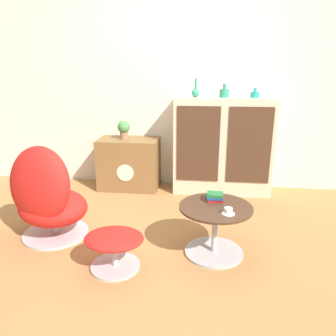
# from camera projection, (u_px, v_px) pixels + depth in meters

# --- Properties ---
(ground_plane) EXTENTS (12.00, 12.00, 0.00)m
(ground_plane) POSITION_uv_depth(u_px,v_px,m) (165.00, 252.00, 2.69)
(ground_plane) COLOR #A87542
(wall_back) EXTENTS (6.40, 0.06, 2.60)m
(wall_back) POSITION_uv_depth(u_px,v_px,m) (183.00, 80.00, 3.92)
(wall_back) COLOR silver
(wall_back) RESTS_ON ground_plane
(sideboard) EXTENTS (1.14, 0.41, 1.13)m
(sideboard) POSITION_uv_depth(u_px,v_px,m) (223.00, 146.00, 3.86)
(sideboard) COLOR beige
(sideboard) RESTS_ON ground_plane
(tv_console) EXTENTS (0.73, 0.45, 0.62)m
(tv_console) POSITION_uv_depth(u_px,v_px,m) (129.00, 164.00, 4.05)
(tv_console) COLOR brown
(tv_console) RESTS_ON ground_plane
(egg_chair) EXTENTS (0.81, 0.78, 0.86)m
(egg_chair) POSITION_uv_depth(u_px,v_px,m) (46.00, 197.00, 2.81)
(egg_chair) COLOR #B7B7BC
(egg_chair) RESTS_ON ground_plane
(ottoman) EXTENTS (0.45, 0.38, 0.29)m
(ottoman) POSITION_uv_depth(u_px,v_px,m) (114.00, 243.00, 2.43)
(ottoman) COLOR #B7B7BC
(ottoman) RESTS_ON ground_plane
(coffee_table) EXTENTS (0.58, 0.58, 0.42)m
(coffee_table) POSITION_uv_depth(u_px,v_px,m) (215.00, 227.00, 2.61)
(coffee_table) COLOR #B7B7BC
(coffee_table) RESTS_ON ground_plane
(vase_leftmost) EXTENTS (0.09, 0.09, 0.21)m
(vase_leftmost) POSITION_uv_depth(u_px,v_px,m) (196.00, 92.00, 3.72)
(vase_leftmost) COLOR #2D8E6B
(vase_leftmost) RESTS_ON sideboard
(vase_inner_left) EXTENTS (0.11, 0.11, 0.15)m
(vase_inner_left) POSITION_uv_depth(u_px,v_px,m) (224.00, 93.00, 3.68)
(vase_inner_left) COLOR #2D8E6B
(vase_inner_left) RESTS_ON sideboard
(vase_inner_right) EXTENTS (0.10, 0.10, 0.11)m
(vase_inner_right) POSITION_uv_depth(u_px,v_px,m) (255.00, 94.00, 3.65)
(vase_inner_right) COLOR teal
(vase_inner_right) RESTS_ON sideboard
(potted_plant) EXTENTS (0.15, 0.15, 0.22)m
(potted_plant) POSITION_uv_depth(u_px,v_px,m) (124.00, 128.00, 3.92)
(potted_plant) COLOR #996B4C
(potted_plant) RESTS_ON tv_console
(teacup) EXTENTS (0.10, 0.10, 0.05)m
(teacup) POSITION_uv_depth(u_px,v_px,m) (228.00, 212.00, 2.42)
(teacup) COLOR white
(teacup) RESTS_ON coffee_table
(book_stack) EXTENTS (0.14, 0.13, 0.07)m
(book_stack) POSITION_uv_depth(u_px,v_px,m) (215.00, 197.00, 2.65)
(book_stack) COLOR red
(book_stack) RESTS_ON coffee_table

